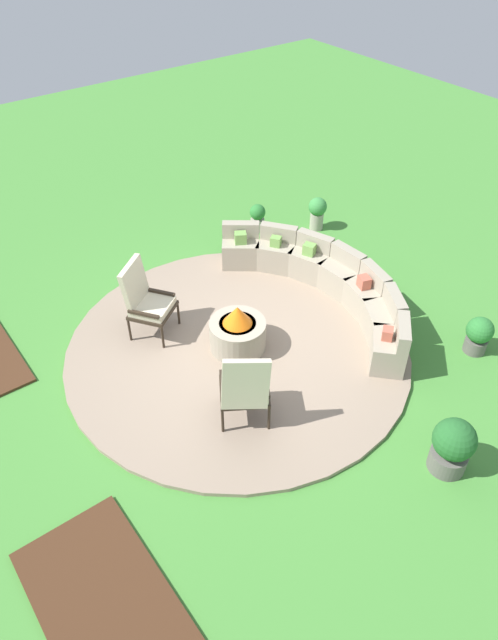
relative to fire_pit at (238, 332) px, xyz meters
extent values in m
plane|color=#478C38|center=(0.00, 0.00, -0.34)|extent=(24.00, 24.00, 0.00)
cylinder|color=gray|center=(0.00, 0.00, -0.31)|extent=(4.91, 4.91, 0.06)
cube|color=#472B19|center=(2.21, -3.15, -0.32)|extent=(2.15, 1.16, 0.04)
cylinder|color=#9E937F|center=(0.00, 0.00, -0.06)|extent=(0.80, 0.80, 0.44)
cylinder|color=black|center=(0.00, 0.00, 0.13)|extent=(0.52, 0.52, 0.06)
cone|color=orange|center=(0.00, 0.00, 0.30)|extent=(0.42, 0.42, 0.28)
cube|color=#9E937F|center=(1.51, 1.44, -0.05)|extent=(0.75, 0.75, 0.46)
cube|color=#9E937F|center=(1.62, 1.54, 0.31)|extent=(0.54, 0.55, 0.27)
cube|color=#9E937F|center=(1.04, 1.81, -0.05)|extent=(0.76, 0.70, 0.46)
cube|color=#9E937F|center=(1.12, 1.94, 0.31)|extent=(0.61, 0.44, 0.27)
cube|color=#9E937F|center=(0.49, 2.03, -0.05)|extent=(0.70, 0.58, 0.46)
cube|color=#9E937F|center=(0.52, 2.17, 0.31)|extent=(0.63, 0.30, 0.27)
cube|color=#9E937F|center=(-0.11, 2.09, -0.05)|extent=(0.64, 0.48, 0.46)
cube|color=#9E937F|center=(-0.12, 2.23, 0.31)|extent=(0.62, 0.19, 0.27)
cube|color=#9E937F|center=(-0.70, 1.97, -0.05)|extent=(0.73, 0.63, 0.46)
cube|color=#9E937F|center=(-0.75, 2.11, 0.31)|extent=(0.63, 0.36, 0.27)
cube|color=#9E937F|center=(-1.23, 1.69, -0.05)|extent=(0.76, 0.72, 0.46)
cube|color=#9E937F|center=(-1.31, 1.81, 0.31)|extent=(0.59, 0.49, 0.27)
cube|color=#9E937F|center=(-1.66, 1.27, -0.05)|extent=(0.73, 0.76, 0.46)
cube|color=#9E937F|center=(-1.77, 1.36, 0.31)|extent=(0.50, 0.58, 0.27)
cube|color=#70A34C|center=(-1.20, 1.65, 0.26)|extent=(0.21, 0.21, 0.16)
cube|color=#70A34C|center=(-1.62, 1.24, 0.27)|extent=(0.23, 0.24, 0.19)
cube|color=#BC5B47|center=(0.47, 1.98, 0.27)|extent=(0.22, 0.20, 0.18)
cube|color=#70A34C|center=(-0.68, 1.92, 0.27)|extent=(0.23, 0.22, 0.18)
cube|color=#BC5B47|center=(1.48, 1.41, 0.26)|extent=(0.21, 0.21, 0.16)
cylinder|color=#2D2319|center=(-0.94, -0.41, -0.09)|extent=(0.04, 0.04, 0.38)
cylinder|color=#2D2319|center=(-0.62, -0.87, -0.09)|extent=(0.04, 0.04, 0.38)
cylinder|color=#2D2319|center=(-1.37, -0.70, -0.09)|extent=(0.04, 0.04, 0.38)
cylinder|color=#2D2319|center=(-1.04, -1.16, -0.09)|extent=(0.04, 0.04, 0.38)
cube|color=#2D2319|center=(-0.99, -0.78, 0.13)|extent=(0.80, 0.81, 0.05)
cube|color=beige|center=(-0.99, -0.78, 0.20)|extent=(0.73, 0.74, 0.09)
cube|color=beige|center=(-1.19, -0.92, 0.51)|extent=(0.41, 0.57, 0.76)
cube|color=#2D2319|center=(-1.15, -0.56, 0.26)|extent=(0.41, 0.31, 0.04)
cube|color=#2D2319|center=(-0.84, -1.00, 0.26)|extent=(0.41, 0.31, 0.04)
cylinder|color=#2D2319|center=(0.69, -0.77, -0.09)|extent=(0.04, 0.04, 0.38)
cylinder|color=#2D2319|center=(1.00, -0.29, -0.09)|extent=(0.04, 0.04, 0.38)
cylinder|color=#2D2319|center=(1.14, -1.06, -0.09)|extent=(0.04, 0.04, 0.38)
cylinder|color=#2D2319|center=(1.45, -0.58, -0.09)|extent=(0.04, 0.04, 0.38)
cube|color=#2D2319|center=(1.07, -0.67, 0.13)|extent=(0.80, 0.81, 0.05)
cube|color=beige|center=(1.07, -0.67, 0.20)|extent=(0.74, 0.75, 0.09)
cube|color=beige|center=(1.28, -0.81, 0.50)|extent=(0.40, 0.58, 0.73)
cube|color=#2D2319|center=(0.92, -0.90, 0.26)|extent=(0.43, 0.30, 0.04)
cube|color=#2D2319|center=(1.22, -0.45, 0.26)|extent=(0.43, 0.30, 0.04)
cylinder|color=#605B56|center=(3.10, 0.76, -0.21)|extent=(0.43, 0.43, 0.26)
sphere|color=#236028|center=(3.10, 0.76, 0.16)|extent=(0.50, 0.50, 0.50)
cylinder|color=#605B56|center=(2.06, 2.70, -0.23)|extent=(0.31, 0.31, 0.21)
sphere|color=#2D7A33|center=(2.06, 2.70, 0.05)|extent=(0.38, 0.38, 0.38)
sphere|color=yellow|center=(2.11, 2.70, 0.13)|extent=(0.14, 0.14, 0.14)
cylinder|color=#A89E8E|center=(-1.84, 3.16, -0.18)|extent=(0.25, 0.25, 0.32)
sphere|color=#3D8E42|center=(-1.84, 3.16, 0.12)|extent=(0.34, 0.34, 0.34)
cylinder|color=#A89E8E|center=(-2.46, 2.25, -0.22)|extent=(0.26, 0.26, 0.23)
sphere|color=#2D7A33|center=(-2.46, 2.25, 0.03)|extent=(0.29, 0.29, 0.29)
sphere|color=yellow|center=(-2.43, 2.25, 0.10)|extent=(0.12, 0.12, 0.12)
camera|label=1|loc=(5.01, -3.55, 5.35)|focal=32.47mm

